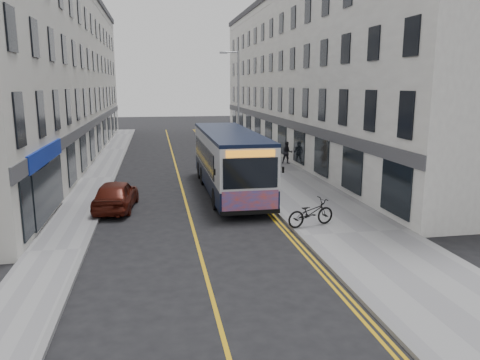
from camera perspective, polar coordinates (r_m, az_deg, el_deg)
name	(u,v)px	position (r m, az deg, el deg)	size (l,w,h in m)	color
ground	(195,234)	(18.62, -5.55, -6.61)	(140.00, 140.00, 0.00)	black
pavement_east	(273,172)	(31.14, 4.08, 0.94)	(4.50, 64.00, 0.12)	gray
pavement_west	(98,178)	(30.40, -16.93, 0.20)	(2.00, 64.00, 0.12)	gray
kerb_east	(240,173)	(30.67, 0.00, 0.81)	(0.18, 64.00, 0.13)	slate
kerb_west	(114,178)	(30.30, -15.06, 0.28)	(0.18, 64.00, 0.13)	slate
road_centre_line	(179,176)	(30.23, -7.48, 0.43)	(0.12, 64.00, 0.01)	gold
road_dbl_yellow_inner	(233,175)	(30.60, -0.83, 0.67)	(0.10, 64.00, 0.01)	gold
road_dbl_yellow_outer	(236,174)	(30.63, -0.46, 0.68)	(0.10, 64.00, 0.01)	gold
terrace_east	(308,76)	(40.74, 8.33, 12.45)	(6.00, 46.00, 13.00)	white
terrace_west	(52,75)	(39.39, -21.93, 11.79)	(6.00, 46.00, 13.00)	beige
streetlamp	(237,106)	(32.16, -0.35, 9.06)	(1.32, 0.18, 8.00)	#9A9CA3
city_bus	(229,159)	(25.24, -1.34, 2.54)	(2.68, 11.51, 3.34)	black
bicycle	(311,213)	(19.26, 8.62, -3.96)	(0.74, 2.13, 1.12)	black
pedestrian_near	(275,155)	(32.11, 4.30, 3.09)	(0.69, 0.46, 1.90)	olive
pedestrian_far	(287,153)	(34.15, 5.77, 3.33)	(0.79, 0.61, 1.62)	black
car_white	(212,147)	(38.53, -3.39, 4.02)	(1.57, 4.51, 1.49)	silver
car_maroon	(116,195)	(22.66, -14.89, -1.76)	(1.69, 4.21, 1.43)	#4F160D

